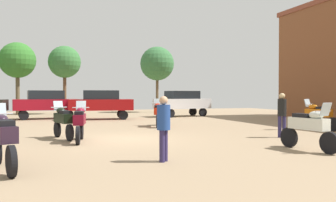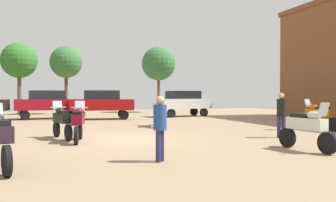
% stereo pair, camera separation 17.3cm
% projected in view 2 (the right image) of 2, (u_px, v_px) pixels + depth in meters
% --- Properties ---
extents(ground_plane, '(44.00, 52.00, 0.02)m').
position_uv_depth(ground_plane, '(120.00, 139.00, 13.48)').
color(ground_plane, '#977E5F').
extents(motorcycle_1, '(0.68, 2.18, 1.47)m').
position_uv_depth(motorcycle_1, '(78.00, 122.00, 12.75)').
color(motorcycle_1, black).
rests_on(motorcycle_1, ground).
extents(motorcycle_4, '(0.78, 2.07, 1.46)m').
position_uv_depth(motorcycle_4, '(62.00, 120.00, 13.58)').
color(motorcycle_4, black).
rests_on(motorcycle_4, ground).
extents(motorcycle_5, '(0.74, 2.16, 1.49)m').
position_uv_depth(motorcycle_5, '(318.00, 115.00, 16.87)').
color(motorcycle_5, black).
rests_on(motorcycle_5, ground).
extents(motorcycle_10, '(0.83, 2.17, 1.49)m').
position_uv_depth(motorcycle_10, '(157.00, 113.00, 18.91)').
color(motorcycle_10, black).
rests_on(motorcycle_10, ground).
extents(motorcycle_11, '(0.66, 2.16, 1.47)m').
position_uv_depth(motorcycle_11, '(307.00, 127.00, 10.66)').
color(motorcycle_11, black).
rests_on(motorcycle_11, ground).
extents(car_1, '(4.55, 2.52, 2.00)m').
position_uv_depth(car_1, '(183.00, 102.00, 27.57)').
color(car_1, black).
rests_on(car_1, ground).
extents(car_2, '(4.47, 2.27, 2.00)m').
position_uv_depth(car_2, '(102.00, 102.00, 24.35)').
color(car_2, black).
rests_on(car_2, ground).
extents(car_4, '(4.45, 2.21, 2.00)m').
position_uv_depth(car_4, '(47.00, 102.00, 24.84)').
color(car_4, black).
rests_on(car_4, ground).
extents(person_1, '(0.46, 0.46, 1.77)m').
position_uv_depth(person_1, '(281.00, 112.00, 13.94)').
color(person_1, '#29244F').
rests_on(person_1, ground).
extents(person_2, '(0.48, 0.48, 1.67)m').
position_uv_depth(person_2, '(160.00, 124.00, 8.93)').
color(person_2, '#2C244F').
rests_on(person_2, ground).
extents(tree_1, '(3.01, 3.01, 6.14)m').
position_uv_depth(tree_1, '(19.00, 61.00, 29.86)').
color(tree_1, brown).
rests_on(tree_1, ground).
extents(tree_3, '(2.82, 2.82, 6.01)m').
position_uv_depth(tree_3, '(66.00, 62.00, 31.09)').
color(tree_3, brown).
rests_on(tree_3, ground).
extents(tree_5, '(3.29, 3.29, 6.38)m').
position_uv_depth(tree_5, '(159.00, 64.00, 34.25)').
color(tree_5, brown).
rests_on(tree_5, ground).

